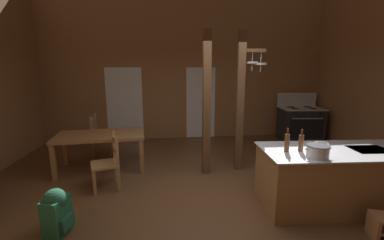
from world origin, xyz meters
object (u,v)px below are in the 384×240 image
(stove_range, at_px, (300,123))
(dining_table, at_px, (101,138))
(kitchen_island, at_px, (335,178))
(bottle_tall_on_counter, at_px, (301,143))
(mixing_bowl_on_counter, at_px, (322,145))
(ladderback_chair_by_post, at_px, (100,136))
(bottle_short_on_counter, at_px, (287,142))
(ladderback_chair_near_window, at_px, (108,163))
(backpack, at_px, (57,210))
(stockpot_on_counter, at_px, (318,151))

(stove_range, height_order, dining_table, stove_range)
(kitchen_island, distance_m, bottle_tall_on_counter, 0.80)
(mixing_bowl_on_counter, relative_size, bottle_tall_on_counter, 0.59)
(stove_range, distance_m, mixing_bowl_on_counter, 3.70)
(ladderback_chair_by_post, height_order, bottle_short_on_counter, bottle_short_on_counter)
(kitchen_island, height_order, ladderback_chair_near_window, ladderback_chair_near_window)
(kitchen_island, height_order, backpack, kitchen_island)
(dining_table, relative_size, stockpot_on_counter, 5.00)
(stove_range, bearing_deg, bottle_short_on_counter, -122.22)
(stockpot_on_counter, height_order, bottle_short_on_counter, bottle_short_on_counter)
(bottle_short_on_counter, bearing_deg, ladderback_chair_near_window, 159.65)
(stove_range, relative_size, dining_table, 0.74)
(mixing_bowl_on_counter, height_order, bottle_short_on_counter, bottle_short_on_counter)
(ladderback_chair_near_window, bearing_deg, bottle_short_on_counter, -20.35)
(ladderback_chair_near_window, xyz_separation_m, bottle_tall_on_counter, (2.87, -0.99, 0.55))
(kitchen_island, relative_size, ladderback_chair_by_post, 2.33)
(ladderback_chair_near_window, xyz_separation_m, ladderback_chair_by_post, (-0.55, 1.84, 0.00))
(backpack, xyz_separation_m, bottle_short_on_counter, (3.04, 0.23, 0.70))
(stove_range, distance_m, stockpot_on_counter, 4.20)
(dining_table, distance_m, ladderback_chair_by_post, 1.02)
(stove_range, distance_m, bottle_tall_on_counter, 4.01)
(kitchen_island, bearing_deg, backpack, -176.76)
(kitchen_island, xyz_separation_m, bottle_short_on_counter, (-0.78, 0.01, 0.58))
(backpack, relative_size, bottle_tall_on_counter, 1.89)
(ladderback_chair_near_window, relative_size, ladderback_chair_by_post, 1.00)
(kitchen_island, xyz_separation_m, stockpot_on_counter, (-0.49, -0.27, 0.53))
(bottle_tall_on_counter, relative_size, bottle_short_on_counter, 0.93)
(bottle_tall_on_counter, bearing_deg, stove_range, 60.33)
(ladderback_chair_by_post, height_order, stockpot_on_counter, stockpot_on_counter)
(bottle_short_on_counter, bearing_deg, kitchen_island, -0.85)
(stove_range, height_order, bottle_short_on_counter, stove_range)
(bottle_short_on_counter, bearing_deg, stove_range, 57.78)
(mixing_bowl_on_counter, bearing_deg, kitchen_island, -38.11)
(ladderback_chair_by_post, bearing_deg, backpack, -86.64)
(kitchen_island, relative_size, mixing_bowl_on_counter, 11.82)
(ladderback_chair_near_window, relative_size, stockpot_on_counter, 2.67)
(mixing_bowl_on_counter, relative_size, bottle_short_on_counter, 0.55)
(dining_table, distance_m, stockpot_on_counter, 3.90)
(stove_range, xyz_separation_m, mixing_bowl_on_counter, (-1.57, -3.33, 0.43))
(ladderback_chair_by_post, distance_m, stockpot_on_counter, 4.71)
(dining_table, height_order, ladderback_chair_near_window, ladderback_chair_near_window)
(dining_table, xyz_separation_m, bottle_short_on_counter, (2.97, -1.86, 0.36))
(dining_table, relative_size, mixing_bowl_on_counter, 9.50)
(ladderback_chair_by_post, relative_size, backpack, 1.59)
(backpack, xyz_separation_m, bottle_tall_on_counter, (3.24, 0.22, 0.69))
(backpack, xyz_separation_m, mixing_bowl_on_counter, (3.64, 0.35, 0.60))
(stove_range, relative_size, stockpot_on_counter, 3.71)
(ladderback_chair_by_post, relative_size, bottle_short_on_counter, 2.81)
(dining_table, bearing_deg, kitchen_island, -26.49)
(ladderback_chair_by_post, bearing_deg, stockpot_on_counter, -41.52)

